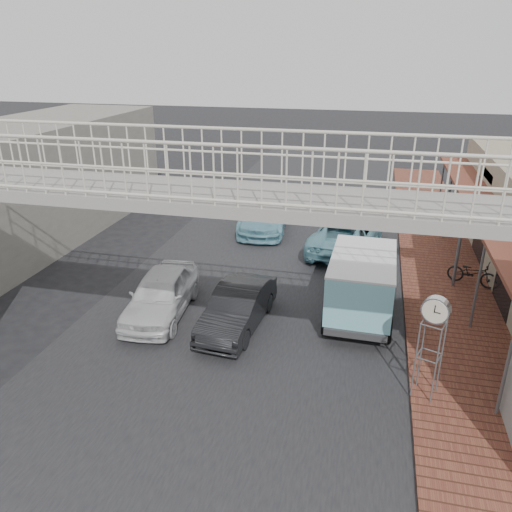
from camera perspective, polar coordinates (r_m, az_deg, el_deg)
The scene contains 14 objects.
ground at distance 15.88m, azimuth -1.62°, elevation -7.20°, with size 120.00×120.00×0.00m, color black.
road_strip at distance 15.88m, azimuth -1.63°, elevation -7.19°, with size 10.00×60.00×0.01m, color black.
sidewalk at distance 18.30m, azimuth 21.12°, elevation -4.41°, with size 3.00×40.00×0.10m, color brown.
footbridge at distance 11.04m, azimuth -7.20°, elevation -2.84°, with size 16.40×2.40×6.34m.
building_far_left at distance 24.82m, azimuth -23.36°, elevation 8.20°, with size 5.00×14.00×5.00m, color gray.
white_hatchback at distance 16.13m, azimuth -10.81°, elevation -4.26°, with size 1.68×4.17×1.42m, color silver.
dark_sedan at distance 15.17m, azimuth -2.11°, elevation -5.91°, with size 1.38×3.94×1.30m, color black.
angkot_curb at distance 21.31m, azimuth 10.36°, elevation 2.63°, with size 2.49×5.41×1.50m, color #67A4B3.
angkot_far at distance 23.56m, azimuth 1.12°, elevation 4.90°, with size 2.07×5.09×1.48m, color #6AA6B9.
angkot_van at distance 15.85m, azimuth 12.04°, elevation -2.33°, with size 2.07×4.35×2.11m.
motorcycle_near at distance 19.28m, azimuth 23.50°, elevation -1.78°, with size 0.60×1.71×0.90m, color black.
motorcycle_far at distance 25.67m, azimuth 16.69°, elevation 5.24°, with size 0.52×1.85×1.11m, color black.
street_clock at distance 12.14m, azimuth 19.81°, elevation -6.33°, with size 0.68×0.64×2.64m.
arrow_sign at distance 18.38m, azimuth 25.15°, elevation 4.15°, with size 1.93×1.24×3.27m.
Camera 1 is at (3.65, -13.30, 7.88)m, focal length 35.00 mm.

